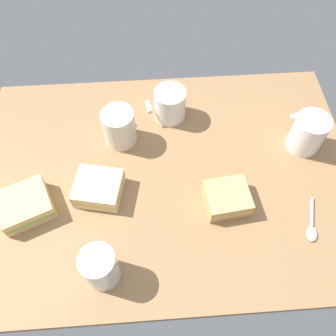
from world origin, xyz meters
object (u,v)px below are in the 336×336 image
at_px(sandwich_side, 99,188).
at_px(sandwich_extra, 227,198).
at_px(coffee_mug_spare, 308,133).
at_px(sandwich_main, 25,205).
at_px(coffee_mug_black, 119,127).
at_px(coffee_mug_milky, 170,104).
at_px(glass_of_milk, 101,268).
at_px(spoon, 312,226).

relative_size(sandwich_side, sandwich_extra, 1.14).
bearing_deg(coffee_mug_spare, sandwich_main, 11.33).
relative_size(coffee_mug_black, coffee_mug_milky, 0.99).
xyz_separation_m(coffee_mug_spare, sandwich_main, (0.66, 0.13, -0.03)).
xyz_separation_m(coffee_mug_black, coffee_mug_spare, (-0.45, 0.05, 0.00)).
relative_size(sandwich_main, glass_of_milk, 1.41).
bearing_deg(glass_of_milk, coffee_mug_milky, -111.78).
bearing_deg(sandwich_side, glass_of_milk, 94.25).
relative_size(coffee_mug_milky, sandwich_extra, 0.99).
bearing_deg(sandwich_side, spoon, 165.84).
bearing_deg(sandwich_extra, glass_of_milk, 27.73).
bearing_deg(sandwich_main, coffee_mug_spare, -168.67).
bearing_deg(sandwich_extra, sandwich_main, -1.84).
relative_size(coffee_mug_milky, glass_of_milk, 1.06).
bearing_deg(coffee_mug_spare, sandwich_side, 11.45).
bearing_deg(coffee_mug_spare, glass_of_milk, 30.71).
height_order(sandwich_main, sandwich_extra, same).
bearing_deg(sandwich_main, coffee_mug_milky, -143.25).
xyz_separation_m(coffee_mug_spare, glass_of_milk, (0.49, 0.29, -0.01)).
distance_m(coffee_mug_black, coffee_mug_milky, 0.15).
bearing_deg(sandwich_extra, sandwich_side, -9.02).
distance_m(coffee_mug_milky, coffee_mug_spare, 0.35).
bearing_deg(coffee_mug_black, coffee_mug_spare, 173.65).
height_order(sandwich_side, spoon, sandwich_side).
height_order(coffee_mug_spare, sandwich_main, coffee_mug_spare).
xyz_separation_m(coffee_mug_spare, spoon, (0.04, 0.22, -0.05)).
height_order(coffee_mug_black, coffee_mug_milky, coffee_mug_black).
relative_size(coffee_mug_spare, sandwich_extra, 0.99).
bearing_deg(glass_of_milk, sandwich_main, -42.08).
bearing_deg(sandwich_side, coffee_mug_black, -107.84).
bearing_deg(sandwich_extra, coffee_mug_black, -39.84).
bearing_deg(sandwich_main, glass_of_milk, 137.92).
height_order(sandwich_side, glass_of_milk, glass_of_milk).
bearing_deg(sandwich_extra, coffee_mug_milky, -67.91).
bearing_deg(glass_of_milk, sandwich_side, -85.75).
distance_m(glass_of_milk, spoon, 0.46).
xyz_separation_m(coffee_mug_black, sandwich_extra, (-0.24, 0.20, -0.03)).
bearing_deg(coffee_mug_milky, coffee_mug_spare, 159.80).
distance_m(sandwich_main, sandwich_extra, 0.45).
distance_m(coffee_mug_milky, sandwich_side, 0.28).
bearing_deg(coffee_mug_spare, coffee_mug_black, -6.35).
xyz_separation_m(coffee_mug_black, coffee_mug_milky, (-0.13, -0.07, -0.01)).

